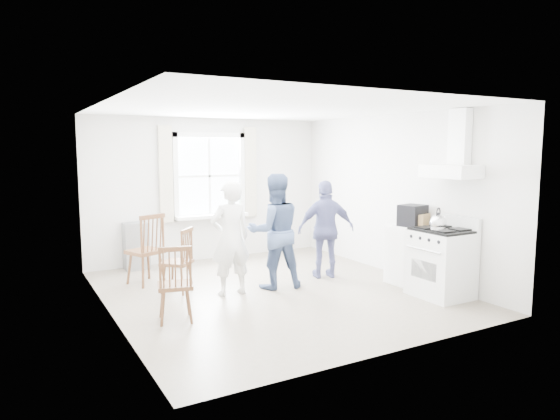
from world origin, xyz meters
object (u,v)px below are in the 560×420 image
(gas_stove, at_px, (441,262))
(stereo_stack, at_px, (413,215))
(person_left, at_px, (230,238))
(person_right, at_px, (326,229))
(windsor_chair_a, at_px, (150,241))
(low_cabinet, at_px, (409,255))
(windsor_chair_b, at_px, (175,276))
(windsor_chair_c, at_px, (183,253))
(person_mid, at_px, (275,231))

(gas_stove, height_order, stereo_stack, stereo_stack)
(gas_stove, bearing_deg, person_left, 148.81)
(person_right, bearing_deg, windsor_chair_a, -1.22)
(person_left, height_order, person_right, person_left)
(low_cabinet, distance_m, person_left, 2.72)
(windsor_chair_a, relative_size, person_right, 0.70)
(stereo_stack, height_order, windsor_chair_b, stereo_stack)
(person_right, bearing_deg, gas_stove, 134.27)
(low_cabinet, bearing_deg, windsor_chair_a, 151.44)
(windsor_chair_c, bearing_deg, gas_stove, -32.62)
(windsor_chair_c, relative_size, person_right, 0.60)
(person_left, bearing_deg, windsor_chair_c, -39.01)
(gas_stove, height_order, person_mid, person_mid)
(gas_stove, bearing_deg, person_right, 115.79)
(windsor_chair_a, distance_m, windsor_chair_b, 1.84)
(windsor_chair_c, relative_size, person_mid, 0.55)
(gas_stove, relative_size, person_right, 0.72)
(stereo_stack, xyz_separation_m, person_right, (-0.86, 1.01, -0.28))
(low_cabinet, relative_size, stereo_stack, 2.17)
(low_cabinet, bearing_deg, windsor_chair_c, 158.13)
(gas_stove, distance_m, person_mid, 2.38)
(gas_stove, relative_size, windsor_chair_a, 1.03)
(windsor_chair_b, relative_size, person_mid, 0.56)
(stereo_stack, height_order, windsor_chair_a, stereo_stack)
(windsor_chair_a, xyz_separation_m, windsor_chair_b, (-0.18, -1.83, -0.09))
(person_left, bearing_deg, windsor_chair_b, 36.27)
(low_cabinet, bearing_deg, windsor_chair_b, 179.37)
(low_cabinet, height_order, person_right, person_right)
(low_cabinet, distance_m, person_right, 1.33)
(low_cabinet, height_order, windsor_chair_b, windsor_chair_b)
(windsor_chair_c, bearing_deg, person_right, -7.66)
(low_cabinet, bearing_deg, person_right, 132.39)
(low_cabinet, xyz_separation_m, windsor_chair_a, (-3.43, 1.87, 0.21))
(stereo_stack, bearing_deg, person_left, 161.26)
(person_mid, bearing_deg, gas_stove, 151.21)
(person_mid, relative_size, person_right, 1.09)
(gas_stove, xyz_separation_m, low_cabinet, (0.07, 0.70, -0.03))
(windsor_chair_a, bearing_deg, windsor_chair_c, -63.14)
(stereo_stack, distance_m, person_right, 1.35)
(low_cabinet, relative_size, person_mid, 0.53)
(low_cabinet, bearing_deg, person_left, 162.41)
(gas_stove, height_order, low_cabinet, gas_stove)
(low_cabinet, xyz_separation_m, person_left, (-2.57, 0.82, 0.35))
(windsor_chair_b, xyz_separation_m, person_left, (1.04, 0.78, 0.23))
(windsor_chair_b, bearing_deg, person_mid, 24.15)
(windsor_chair_b, relative_size, person_left, 0.59)
(person_mid, xyz_separation_m, person_right, (1.00, 0.13, -0.07))
(low_cabinet, relative_size, windsor_chair_a, 0.83)
(stereo_stack, distance_m, windsor_chair_b, 3.64)
(windsor_chair_c, bearing_deg, person_mid, -18.82)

